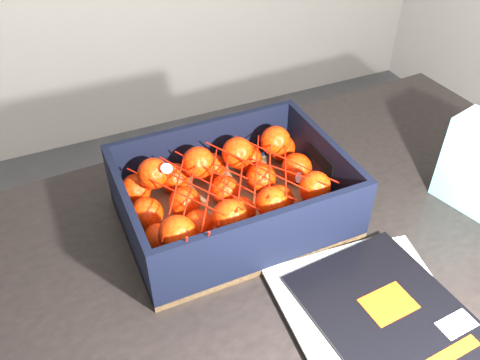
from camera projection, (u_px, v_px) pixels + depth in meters
name	position (u px, v px, depth m)	size (l,w,h in m)	color
table	(314.00, 282.00, 0.92)	(1.24, 0.86, 0.75)	black
magazine_stack	(381.00, 318.00, 0.73)	(0.28, 0.32, 0.02)	beige
produce_crate	(233.00, 201.00, 0.88)	(0.38, 0.29, 0.12)	brown
clementine_heap	(233.00, 195.00, 0.87)	(0.36, 0.27, 0.10)	#FF2905
mesh_net	(230.00, 179.00, 0.84)	(0.32, 0.25, 0.09)	red
retail_carton	(478.00, 164.00, 0.89)	(0.07, 0.11, 0.17)	white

